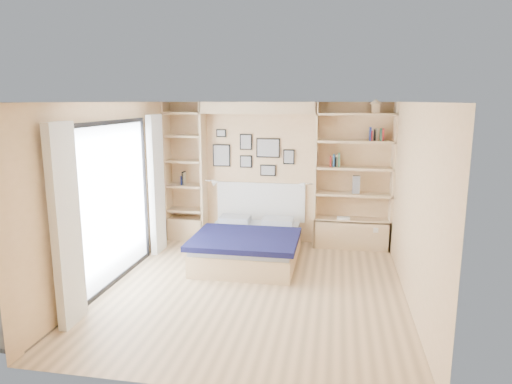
# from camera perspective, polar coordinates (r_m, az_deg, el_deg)

# --- Properties ---
(ground) EXTENTS (4.50, 4.50, 0.00)m
(ground) POSITION_cam_1_polar(r_m,az_deg,el_deg) (6.35, -0.26, -12.04)
(ground) COLOR tan
(ground) RESTS_ON ground
(room_shell) EXTENTS (4.50, 4.50, 4.50)m
(room_shell) POSITION_cam_1_polar(r_m,az_deg,el_deg) (7.53, -1.07, 0.31)
(room_shell) COLOR #E6B985
(room_shell) RESTS_ON ground
(bed) EXTENTS (1.60, 2.09, 1.07)m
(bed) POSITION_cam_1_polar(r_m,az_deg,el_deg) (7.35, -0.82, -6.51)
(bed) COLOR tan
(bed) RESTS_ON ground
(photo_gallery) EXTENTS (1.48, 0.02, 0.82)m
(photo_gallery) POSITION_cam_1_polar(r_m,az_deg,el_deg) (8.14, -0.59, 4.90)
(photo_gallery) COLOR black
(photo_gallery) RESTS_ON ground
(reading_lamps) EXTENTS (1.92, 0.12, 0.15)m
(reading_lamps) POSITION_cam_1_polar(r_m,az_deg,el_deg) (7.97, 0.20, 1.10)
(reading_lamps) COLOR silver
(reading_lamps) RESTS_ON ground
(shelf_decor) EXTENTS (3.51, 0.23, 2.03)m
(shelf_decor) POSITION_cam_1_polar(r_m,az_deg,el_deg) (7.84, 10.29, 5.06)
(shelf_decor) COLOR #A51E1E
(shelf_decor) RESTS_ON ground
(deck) EXTENTS (3.20, 4.00, 0.05)m
(deck) POSITION_cam_1_polar(r_m,az_deg,el_deg) (7.80, -27.63, -8.85)
(deck) COLOR #655A4A
(deck) RESTS_ON ground
(deck_chair) EXTENTS (0.72, 0.94, 0.84)m
(deck_chair) POSITION_cam_1_polar(r_m,az_deg,el_deg) (8.31, -20.54, -4.18)
(deck_chair) COLOR tan
(deck_chair) RESTS_ON ground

